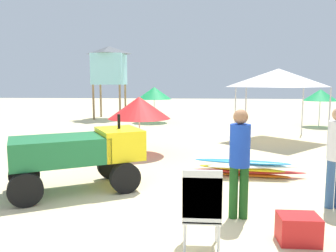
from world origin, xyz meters
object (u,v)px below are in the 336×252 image
surfboard_pile (246,168)px  beach_umbrella_far (320,95)px  lifeguard_tower (109,65)px  beach_umbrella_left (139,108)px  popup_canopy (278,78)px  utility_cart (80,152)px  cooler_box (298,229)px  beach_umbrella_mid (154,93)px  stacked_plastic_chairs (202,203)px  lifeguard_near_center (240,156)px  traffic_cone_near (77,151)px

surfboard_pile → beach_umbrella_far: size_ratio=1.42×
beach_umbrella_far → lifeguard_tower: bearing=165.0°
beach_umbrella_left → popup_canopy: bearing=30.7°
utility_cart → cooler_box: bearing=-28.5°
beach_umbrella_mid → beach_umbrella_far: bearing=-8.2°
stacked_plastic_chairs → beach_umbrella_mid: 14.25m
utility_cart → lifeguard_near_center: bearing=-22.3°
beach_umbrella_left → cooler_box: (3.03, -5.49, -1.22)m
lifeguard_tower → traffic_cone_near: 11.44m
lifeguard_tower → beach_umbrella_left: lifeguard_tower is taller
traffic_cone_near → cooler_box: (4.67, -4.56, -0.07)m
beach_umbrella_mid → beach_umbrella_left: bearing=-86.6°
stacked_plastic_chairs → surfboard_pile: (1.11, 3.54, -0.45)m
popup_canopy → beach_umbrella_far: bearing=53.7°
lifeguard_tower → beach_umbrella_left: size_ratio=2.29×
beach_umbrella_left → cooler_box: beach_umbrella_left is taller
stacked_plastic_chairs → cooler_box: bearing=15.5°
lifeguard_tower → utility_cart: bearing=-78.5°
beach_umbrella_far → cooler_box: size_ratio=3.42×
surfboard_pile → lifeguard_near_center: 2.57m
utility_cart → stacked_plastic_chairs: size_ratio=2.53×
stacked_plastic_chairs → beach_umbrella_left: (-1.72, 5.85, 0.76)m
surfboard_pile → beach_umbrella_mid: size_ratio=1.36×
surfboard_pile → cooler_box: bearing=-86.3°
popup_canopy → lifeguard_tower: lifeguard_tower is taller
lifeguard_near_center → traffic_cone_near: 5.53m
surfboard_pile → cooler_box: surfboard_pile is taller
beach_umbrella_far → popup_canopy: bearing=-126.3°
traffic_cone_near → stacked_plastic_chairs: bearing=-55.8°
lifeguard_near_center → cooler_box: 1.33m
stacked_plastic_chairs → beach_umbrella_left: size_ratio=0.59×
beach_umbrella_mid → beach_umbrella_far: beach_umbrella_mid is taller
utility_cart → surfboard_pile: bearing=18.8°
surfboard_pile → utility_cart: bearing=-161.2°
popup_canopy → traffic_cone_near: 7.65m
beach_umbrella_left → beach_umbrella_far: (7.81, 7.00, 0.14)m
lifeguard_near_center → cooler_box: (0.70, -0.78, -0.82)m
surfboard_pile → stacked_plastic_chairs: bearing=-107.4°
beach_umbrella_far → cooler_box: bearing=-110.9°
traffic_cone_near → beach_umbrella_mid: bearing=82.9°
utility_cart → beach_umbrella_left: (0.64, 3.49, 0.62)m
lifeguard_tower → beach_umbrella_far: (11.19, -3.01, -1.61)m
utility_cart → lifeguard_tower: size_ratio=0.66×
stacked_plastic_chairs → lifeguard_near_center: bearing=61.7°
lifeguard_near_center → popup_canopy: 7.99m
utility_cart → traffic_cone_near: size_ratio=5.32×
lifeguard_tower → beach_umbrella_far: lifeguard_tower is taller
stacked_plastic_chairs → popup_canopy: bearing=70.8°
utility_cart → beach_umbrella_left: size_ratio=1.50×
popup_canopy → beach_umbrella_left: bearing=-149.3°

